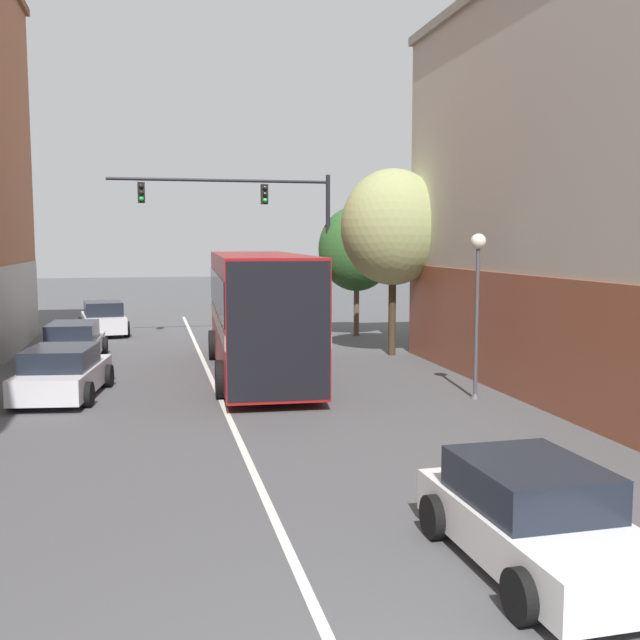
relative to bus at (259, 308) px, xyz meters
The scene contains 10 objects.
lane_center_line 3.84m from the bus, 116.90° to the right, with size 0.14×41.74×0.01m.
bus is the anchor object (origin of this frame).
hatchback_foreground 14.19m from the bus, 84.10° to the right, with size 2.03×3.85×1.29m.
parked_car_left_near 12.38m from the bus, 114.88° to the left, with size 2.32×4.16×1.44m.
parked_car_left_mid 6.00m from the bus, 158.61° to the right, with size 2.42×4.29×1.34m.
parked_car_left_far 7.19m from the bus, 144.62° to the left, with size 2.06×4.52×1.31m.
traffic_signal_gantry 8.58m from the bus, 79.84° to the left, with size 8.87×0.36×6.73m.
street_lamp 6.82m from the bus, 43.04° to the right, with size 0.39×0.39×4.24m.
street_tree_near 6.43m from the bus, 29.25° to the left, with size 3.69×3.32×6.55m.
street_tree_far 10.12m from the bus, 57.23° to the left, with size 3.26×2.94×5.50m.
Camera 1 is at (-1.70, -4.47, 4.07)m, focal length 42.00 mm.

